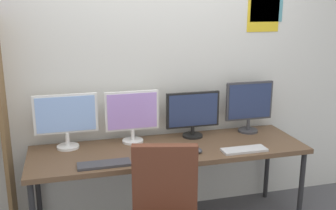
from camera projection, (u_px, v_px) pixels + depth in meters
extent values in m
cube|color=silver|center=(157.00, 72.00, 3.48)|extent=(4.66, 0.10, 2.60)
cube|color=gold|center=(264.00, 11.00, 3.55)|extent=(0.31, 0.01, 0.37)
cube|color=brown|center=(170.00, 150.00, 3.24)|extent=(2.26, 0.68, 0.04)
cylinder|color=#262628|center=(301.00, 191.00, 3.33)|extent=(0.04, 0.04, 0.70)
cylinder|color=#262628|center=(38.00, 191.00, 3.33)|extent=(0.04, 0.04, 0.70)
cylinder|color=#262628|center=(267.00, 164.00, 3.87)|extent=(0.04, 0.04, 0.70)
cube|color=brown|center=(5.00, 133.00, 3.09)|extent=(0.03, 0.28, 1.81)
cube|color=#592D1E|center=(165.00, 179.00, 2.64)|extent=(0.44, 0.18, 0.48)
cylinder|color=silver|center=(68.00, 147.00, 3.22)|extent=(0.18, 0.18, 0.02)
cylinder|color=silver|center=(68.00, 139.00, 3.21)|extent=(0.03, 0.03, 0.11)
cube|color=silver|center=(66.00, 114.00, 3.16)|extent=(0.51, 0.03, 0.32)
cube|color=#8CB2F2|center=(66.00, 114.00, 3.14)|extent=(0.46, 0.01, 0.29)
cylinder|color=silver|center=(133.00, 141.00, 3.36)|extent=(0.18, 0.18, 0.02)
cylinder|color=silver|center=(133.00, 135.00, 3.34)|extent=(0.03, 0.03, 0.09)
cube|color=silver|center=(132.00, 111.00, 3.29)|extent=(0.45, 0.03, 0.34)
cube|color=#B28CE5|center=(132.00, 111.00, 3.28)|extent=(0.42, 0.01, 0.30)
cylinder|color=black|center=(193.00, 135.00, 3.49)|extent=(0.18, 0.18, 0.02)
cylinder|color=black|center=(193.00, 131.00, 3.48)|extent=(0.03, 0.03, 0.07)
cube|color=black|center=(193.00, 110.00, 3.44)|extent=(0.48, 0.03, 0.31)
cube|color=navy|center=(193.00, 110.00, 3.42)|extent=(0.44, 0.01, 0.28)
cylinder|color=#38383D|center=(248.00, 131.00, 3.63)|extent=(0.18, 0.18, 0.02)
cylinder|color=#38383D|center=(248.00, 124.00, 3.61)|extent=(0.03, 0.03, 0.10)
cube|color=#38383D|center=(249.00, 101.00, 3.56)|extent=(0.44, 0.03, 0.35)
cube|color=navy|center=(250.00, 101.00, 3.54)|extent=(0.41, 0.01, 0.32)
cube|color=#38383D|center=(104.00, 164.00, 2.87)|extent=(0.39, 0.13, 0.02)
cube|color=silver|center=(244.00, 150.00, 3.15)|extent=(0.37, 0.13, 0.02)
ellipsoid|color=silver|center=(186.00, 152.00, 3.08)|extent=(0.06, 0.10, 0.03)
ellipsoid|color=#38383D|center=(198.00, 150.00, 3.13)|extent=(0.06, 0.10, 0.03)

